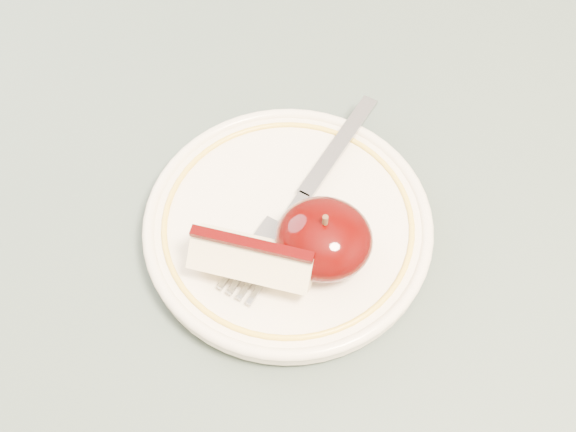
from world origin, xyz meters
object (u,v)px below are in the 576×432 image
(table, at_px, (218,238))
(fork, at_px, (303,196))
(plate, at_px, (288,226))
(apple_half, at_px, (324,239))

(table, xyz_separation_m, fork, (0.08, -0.01, 0.11))
(table, distance_m, plate, 0.13)
(plate, distance_m, fork, 0.02)
(apple_half, distance_m, fork, 0.05)
(apple_half, bearing_deg, table, 156.00)
(table, height_order, apple_half, apple_half)
(plate, xyz_separation_m, apple_half, (0.03, -0.02, 0.03))
(table, distance_m, fork, 0.14)
(plate, bearing_deg, apple_half, -29.11)
(plate, height_order, apple_half, apple_half)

